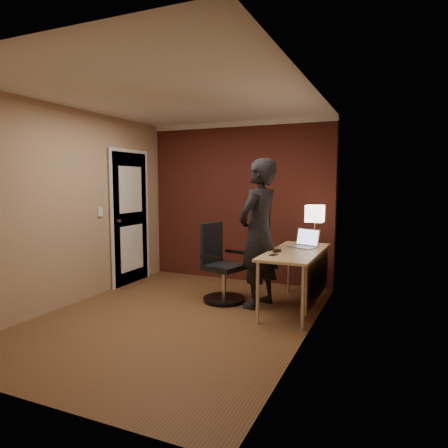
{
  "coord_description": "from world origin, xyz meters",
  "views": [
    {
      "loc": [
        2.3,
        -3.93,
        1.56
      ],
      "look_at": [
        0.35,
        0.55,
        1.05
      ],
      "focal_mm": 32.0,
      "sensor_mm": 36.0,
      "label": 1
    }
  ],
  "objects_px": {
    "mouse": "(277,251)",
    "laptop": "(305,242)",
    "desk_lamp": "(315,214)",
    "person": "(259,233)",
    "phone": "(274,255)",
    "desk": "(301,261)",
    "office_chair": "(220,267)"
  },
  "relations": [
    {
      "from": "desk_lamp",
      "to": "laptop",
      "type": "bearing_deg",
      "value": -117.61
    },
    {
      "from": "desk",
      "to": "person",
      "type": "bearing_deg",
      "value": -172.14
    },
    {
      "from": "desk_lamp",
      "to": "person",
      "type": "distance_m",
      "value": 0.83
    },
    {
      "from": "phone",
      "to": "office_chair",
      "type": "distance_m",
      "value": 0.94
    },
    {
      "from": "laptop",
      "to": "mouse",
      "type": "xyz_separation_m",
      "value": [
        -0.23,
        -0.51,
        -0.05
      ]
    },
    {
      "from": "laptop",
      "to": "office_chair",
      "type": "distance_m",
      "value": 1.15
    },
    {
      "from": "office_chair",
      "to": "desk_lamp",
      "type": "bearing_deg",
      "value": 25.41
    },
    {
      "from": "mouse",
      "to": "phone",
      "type": "xyz_separation_m",
      "value": [
        0.02,
        -0.21,
        -0.01
      ]
    },
    {
      "from": "desk",
      "to": "laptop",
      "type": "distance_m",
      "value": 0.37
    },
    {
      "from": "phone",
      "to": "office_chair",
      "type": "relative_size",
      "value": 0.11
    },
    {
      "from": "laptop",
      "to": "desk",
      "type": "bearing_deg",
      "value": -85.72
    },
    {
      "from": "phone",
      "to": "mouse",
      "type": "bearing_deg",
      "value": 109.82
    },
    {
      "from": "office_chair",
      "to": "phone",
      "type": "bearing_deg",
      "value": -23.01
    },
    {
      "from": "person",
      "to": "desk_lamp",
      "type": "bearing_deg",
      "value": 148.37
    },
    {
      "from": "desk_lamp",
      "to": "phone",
      "type": "distance_m",
      "value": 1.02
    },
    {
      "from": "desk",
      "to": "office_chair",
      "type": "relative_size",
      "value": 1.49
    },
    {
      "from": "mouse",
      "to": "office_chair",
      "type": "height_order",
      "value": "office_chair"
    },
    {
      "from": "laptop",
      "to": "phone",
      "type": "height_order",
      "value": "laptop"
    },
    {
      "from": "mouse",
      "to": "office_chair",
      "type": "distance_m",
      "value": 0.87
    },
    {
      "from": "desk",
      "to": "office_chair",
      "type": "distance_m",
      "value": 1.07
    },
    {
      "from": "person",
      "to": "mouse",
      "type": "bearing_deg",
      "value": 80.04
    },
    {
      "from": "phone",
      "to": "desk",
      "type": "bearing_deg",
      "value": 74.19
    },
    {
      "from": "person",
      "to": "laptop",
      "type": "bearing_deg",
      "value": 142.8
    },
    {
      "from": "laptop",
      "to": "person",
      "type": "height_order",
      "value": "person"
    },
    {
      "from": "desk",
      "to": "office_chair",
      "type": "height_order",
      "value": "office_chair"
    },
    {
      "from": "desk_lamp",
      "to": "laptop",
      "type": "relative_size",
      "value": 1.33
    },
    {
      "from": "desk",
      "to": "laptop",
      "type": "xyz_separation_m",
      "value": [
        -0.02,
        0.31,
        0.19
      ]
    },
    {
      "from": "desk",
      "to": "person",
      "type": "relative_size",
      "value": 0.81
    },
    {
      "from": "phone",
      "to": "laptop",
      "type": "bearing_deg",
      "value": 87.64
    },
    {
      "from": "desk",
      "to": "mouse",
      "type": "xyz_separation_m",
      "value": [
        -0.25,
        -0.2,
        0.14
      ]
    },
    {
      "from": "mouse",
      "to": "laptop",
      "type": "bearing_deg",
      "value": 85.85
    },
    {
      "from": "desk",
      "to": "desk_lamp",
      "type": "height_order",
      "value": "desk_lamp"
    }
  ]
}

